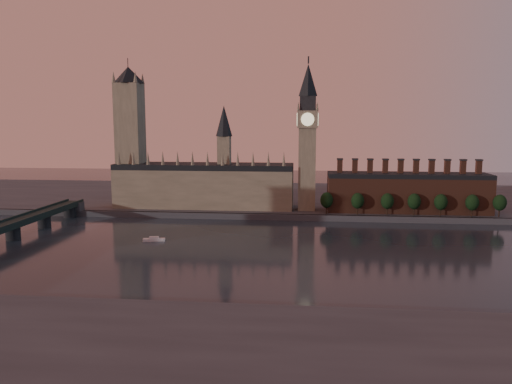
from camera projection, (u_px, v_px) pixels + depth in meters
ground at (286, 255)px, 249.90m from camera, size 900.00×900.00×0.00m
north_bank at (295, 198)px, 425.09m from camera, size 900.00×182.00×4.00m
palace_of_westminster at (205, 183)px, 366.56m from camera, size 130.00×30.30×74.00m
victoria_tower at (130, 132)px, 367.00m from camera, size 24.00×24.00×108.00m
big_ben at (307, 135)px, 349.50m from camera, size 15.00×15.00×107.00m
chimney_block at (407, 192)px, 347.92m from camera, size 110.00×25.00×37.00m
embankment_tree_0 at (327, 200)px, 339.40m from camera, size 8.60×8.60×14.88m
embankment_tree_1 at (358, 201)px, 336.46m from camera, size 8.60×8.60×14.88m
embankment_tree_2 at (387, 201)px, 334.76m from camera, size 8.60×8.60×14.88m
embankment_tree_3 at (414, 201)px, 333.47m from camera, size 8.60×8.60×14.88m
embankment_tree_4 at (441, 202)px, 331.00m from camera, size 8.60×8.60×14.88m
embankment_tree_5 at (472, 203)px, 329.00m from camera, size 8.60×8.60×14.88m
embankment_tree_6 at (500, 203)px, 328.31m from camera, size 8.60×8.60×14.88m
river_boat at (154, 239)px, 279.18m from camera, size 12.56×5.55×2.43m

